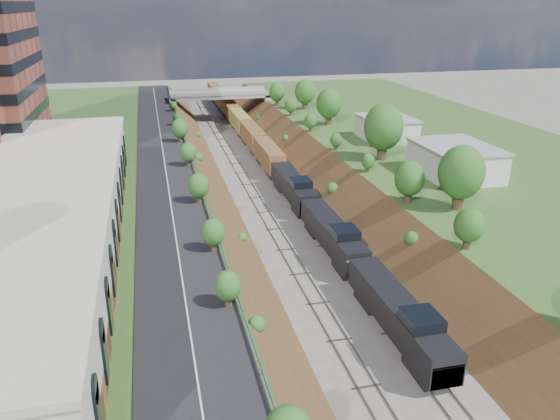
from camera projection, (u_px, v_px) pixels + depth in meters
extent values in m
cube|color=#355824|center=(33.00, 205.00, 71.92)|extent=(44.00, 180.00, 5.00)
cube|color=#355824|center=(479.00, 171.00, 86.29)|extent=(44.00, 180.00, 5.00)
cube|color=brown|center=(202.00, 209.00, 77.61)|extent=(10.00, 180.00, 10.00)
cube|color=brown|center=(348.00, 197.00, 82.39)|extent=(10.00, 180.00, 10.00)
cube|color=gray|center=(259.00, 204.00, 79.40)|extent=(1.58, 180.00, 0.18)
cube|color=gray|center=(294.00, 201.00, 80.53)|extent=(1.58, 180.00, 0.18)
cube|color=black|center=(167.00, 178.00, 74.82)|extent=(8.00, 180.00, 0.10)
cube|color=#99999E|center=(197.00, 172.00, 75.53)|extent=(0.06, 171.00, 0.30)
cube|color=brown|center=(42.00, 244.00, 51.74)|extent=(14.00, 62.00, 2.20)
cube|color=beige|center=(37.00, 212.00, 50.58)|extent=(14.00, 62.00, 4.30)
cube|color=beige|center=(33.00, 188.00, 49.72)|extent=(14.30, 62.30, 0.50)
cube|color=gray|center=(173.00, 109.00, 132.70)|extent=(1.50, 8.00, 6.20)
cube|color=gray|center=(265.00, 106.00, 137.70)|extent=(1.50, 8.00, 6.20)
cube|color=gray|center=(219.00, 95.00, 134.09)|extent=(24.00, 8.00, 1.00)
cube|color=gray|center=(221.00, 94.00, 130.17)|extent=(24.00, 0.30, 0.80)
cube|color=gray|center=(217.00, 89.00, 137.44)|extent=(24.00, 0.30, 0.80)
cube|color=silver|center=(455.00, 161.00, 75.35)|extent=(9.00, 12.00, 4.00)
cube|color=silver|center=(386.00, 129.00, 95.29)|extent=(8.00, 10.00, 3.60)
cylinder|color=#473323|center=(458.00, 198.00, 63.28)|extent=(1.30, 1.30, 2.62)
ellipsoid|color=#325E21|center=(461.00, 172.00, 62.15)|extent=(5.25, 5.25, 6.30)
cylinder|color=#473323|center=(243.00, 330.00, 39.10)|extent=(0.66, 0.66, 1.22)
ellipsoid|color=#325E21|center=(243.00, 312.00, 38.57)|extent=(2.45, 2.45, 2.94)
cube|color=black|center=(426.00, 369.00, 43.17)|extent=(2.40, 4.00, 0.90)
cube|color=black|center=(398.00, 313.00, 47.54)|extent=(2.84, 17.03, 2.67)
cube|color=black|center=(438.00, 366.00, 41.33)|extent=(2.61, 3.00, 1.80)
cube|color=silver|center=(439.00, 355.00, 40.97)|extent=(2.61, 3.00, 0.15)
cube|color=black|center=(422.00, 319.00, 43.23)|extent=(2.78, 3.10, 0.90)
cube|color=black|center=(332.00, 233.00, 63.92)|extent=(2.84, 17.03, 2.67)
cube|color=black|center=(293.00, 186.00, 80.29)|extent=(2.84, 17.03, 2.67)
cube|color=brown|center=(234.00, 114.00, 130.20)|extent=(2.84, 91.16, 3.41)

